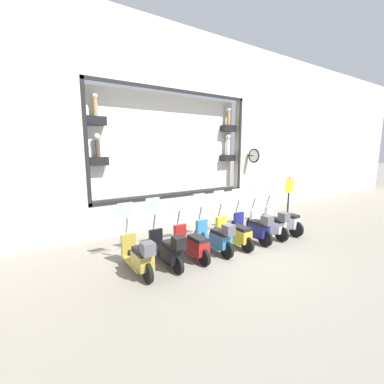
# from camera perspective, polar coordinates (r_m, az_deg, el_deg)

# --- Properties ---
(ground_plane) EXTENTS (120.00, 120.00, 0.00)m
(ground_plane) POSITION_cam_1_polar(r_m,az_deg,el_deg) (7.84, 9.84, -13.05)
(ground_plane) COLOR gray
(building_facade) EXTENTS (1.25, 36.00, 7.45)m
(building_facade) POSITION_cam_1_polar(r_m,az_deg,el_deg) (10.19, -3.99, 13.93)
(building_facade) COLOR beige
(building_facade) RESTS_ON ground_plane
(scooter_silver_0) EXTENTS (1.81, 0.61, 1.69)m
(scooter_silver_0) POSITION_cam_1_polar(r_m,az_deg,el_deg) (9.84, 19.55, -6.00)
(scooter_silver_0) COLOR black
(scooter_silver_0) RESTS_ON ground_plane
(scooter_white_1) EXTENTS (1.80, 0.61, 1.69)m
(scooter_white_1) POSITION_cam_1_polar(r_m,az_deg,el_deg) (9.20, 16.91, -6.78)
(scooter_white_1) COLOR black
(scooter_white_1) RESTS_ON ground_plane
(scooter_navy_2) EXTENTS (1.81, 0.60, 1.65)m
(scooter_navy_2) POSITION_cam_1_polar(r_m,az_deg,el_deg) (8.62, 13.52, -7.68)
(scooter_navy_2) COLOR black
(scooter_navy_2) RESTS_ON ground_plane
(scooter_yellow_3) EXTENTS (1.79, 0.60, 1.65)m
(scooter_yellow_3) POSITION_cam_1_polar(r_m,az_deg,el_deg) (8.14, 9.39, -9.02)
(scooter_yellow_3) COLOR black
(scooter_yellow_3) RESTS_ON ground_plane
(scooter_teal_4) EXTENTS (1.80, 0.60, 1.63)m
(scooter_teal_4) POSITION_cam_1_polar(r_m,az_deg,el_deg) (7.59, 5.29, -9.92)
(scooter_teal_4) COLOR black
(scooter_teal_4) RESTS_ON ground_plane
(scooter_red_5) EXTENTS (1.79, 0.60, 1.54)m
(scooter_red_5) POSITION_cam_1_polar(r_m,az_deg,el_deg) (7.21, 0.03, -11.44)
(scooter_red_5) COLOR black
(scooter_red_5) RESTS_ON ground_plane
(scooter_black_6) EXTENTS (1.79, 0.61, 1.67)m
(scooter_black_6) POSITION_cam_1_polar(r_m,az_deg,el_deg) (6.77, -5.37, -12.50)
(scooter_black_6) COLOR black
(scooter_black_6) RESTS_ON ground_plane
(scooter_olive_7) EXTENTS (1.80, 0.61, 1.62)m
(scooter_olive_7) POSITION_cam_1_polar(r_m,az_deg,el_deg) (6.47, -11.72, -13.69)
(scooter_olive_7) COLOR black
(scooter_olive_7) RESTS_ON ground_plane
(shop_sign_post) EXTENTS (0.36, 0.45, 1.90)m
(shop_sign_post) POSITION_cam_1_polar(r_m,az_deg,el_deg) (10.87, 20.65, -1.46)
(shop_sign_post) COLOR #232326
(shop_sign_post) RESTS_ON ground_plane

